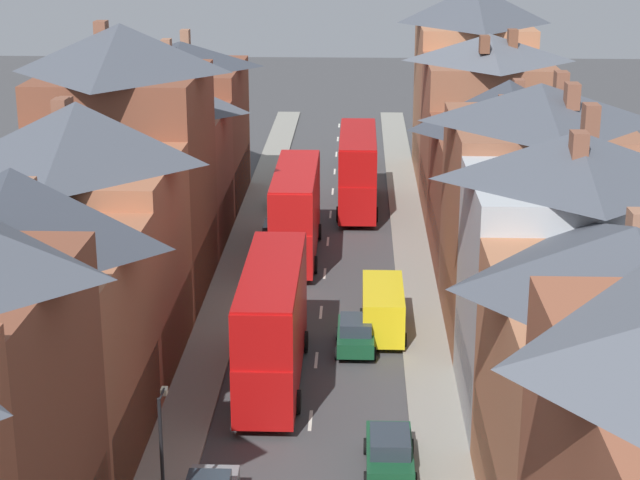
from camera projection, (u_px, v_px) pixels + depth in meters
The scene contains 15 objects.
pavement_left at pixel (227, 296), 56.90m from camera, with size 2.20×104.00×0.14m, color gray.
pavement_right at pixel (418, 299), 56.55m from camera, with size 2.20×104.00×0.14m, color gray.
centre_line_dashes at pixel (321, 312), 54.84m from camera, with size 0.14×97.80×0.01m.
terrace_row_left at pixel (44, 277), 40.92m from camera, with size 8.00×74.82×14.81m.
terrace_row_right at pixel (547, 238), 47.14m from camera, with size 8.00×82.95×14.33m.
double_decker_bus_lead at pixel (272, 322), 46.10m from camera, with size 2.74×10.80×5.30m.
double_decker_bus_mid_street at pixel (296, 211), 62.70m from camera, with size 2.74×10.80×5.30m.
double_decker_bus_far_approaching at pixel (358, 169), 72.43m from camera, with size 2.74×10.80×5.30m.
car_near_silver at pixel (286, 196), 73.49m from camera, with size 1.90×4.02×1.58m.
car_parked_right_a at pixel (358, 154), 85.67m from camera, with size 1.90×3.88×1.58m.
car_mid_black at pixel (276, 235), 64.77m from camera, with size 1.90×4.11×1.64m.
car_parked_left_b at pixel (390, 452), 39.32m from camera, with size 1.90×4.03×1.60m.
car_mid_white at pixel (356, 334), 50.03m from camera, with size 1.90×3.82×1.61m.
delivery_van at pixel (383, 308), 51.68m from camera, with size 2.20×5.20×2.41m.
street_lamp at pixel (163, 461), 33.77m from camera, with size 0.20×1.12×5.50m.
Camera 1 is at (1.82, -15.11, 20.13)m, focal length 60.00 mm.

